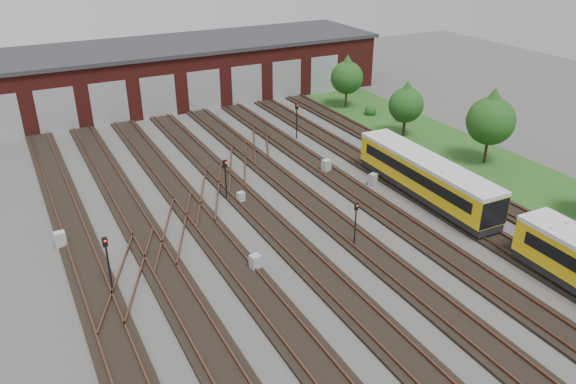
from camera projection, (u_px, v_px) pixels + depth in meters
name	position (u px, v px, depth m)	size (l,w,h in m)	color
ground	(359.00, 275.00, 32.87)	(120.00, 120.00, 0.00)	#454340
track_network	(352.00, 269.00, 33.22)	(30.40, 70.00, 0.33)	black
maintenance_shed	(160.00, 73.00, 63.27)	(51.00, 12.50, 6.35)	#581916
grass_verge	(476.00, 159.00, 48.78)	(8.00, 55.00, 0.05)	#1E4B19
signal_mast_0	(108.00, 258.00, 30.33)	(0.28, 0.26, 3.56)	black
signal_mast_1	(356.00, 219.00, 34.98)	(0.24, 0.22, 3.04)	black
signal_mast_2	(225.00, 174.00, 40.88)	(0.32, 0.30, 3.16)	black
signal_mast_3	(297.00, 116.00, 52.47)	(0.29, 0.28, 3.45)	black
relay_cabinet_0	(60.00, 240.00, 35.36)	(0.68, 0.56, 1.13)	#AAAEB0
relay_cabinet_1	(241.00, 198.00, 41.05)	(0.52, 0.43, 0.87)	#AAAEB0
relay_cabinet_2	(255.00, 263.00, 33.12)	(0.61, 0.51, 1.02)	#AAAEB0
relay_cabinet_3	(326.00, 166.00, 45.99)	(0.66, 0.55, 1.11)	#AAAEB0
relay_cabinet_4	(373.00, 180.00, 43.72)	(0.59, 0.49, 0.99)	#AAAEB0
tree_0	(347.00, 74.00, 60.67)	(3.52, 3.52, 5.84)	#342217
tree_1	(406.00, 101.00, 52.50)	(3.28, 3.28, 5.44)	#342217
tree_2	(492.00, 115.00, 46.16)	(3.99, 3.99, 6.62)	#342217
bush_1	(371.00, 109.00, 59.58)	(1.24, 1.24, 1.24)	#194914
bush_2	(404.00, 114.00, 57.71)	(1.49, 1.49, 1.49)	#194914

